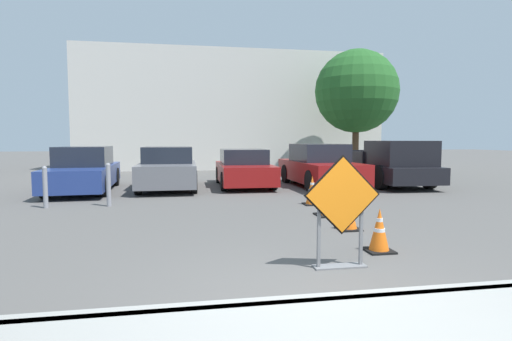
{
  "coord_description": "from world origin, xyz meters",
  "views": [
    {
      "loc": [
        -1.31,
        -3.59,
        1.66
      ],
      "look_at": [
        1.15,
        10.35,
        0.57
      ],
      "focal_mm": 28.0,
      "sensor_mm": 36.0,
      "label": 1
    }
  ],
  "objects": [
    {
      "name": "traffic_cone_third",
      "position": [
        1.75,
        4.63,
        0.31
      ],
      "size": [
        0.54,
        0.54,
        0.64
      ],
      "color": "black",
      "rests_on": "ground_plane"
    },
    {
      "name": "parked_car_second",
      "position": [
        -1.9,
        10.13,
        0.67
      ],
      "size": [
        1.88,
        4.04,
        1.42
      ],
      "rotation": [
        0.0,
        0.0,
        3.14
      ],
      "color": "slate",
      "rests_on": "ground_plane"
    },
    {
      "name": "ground_plane",
      "position": [
        0.0,
        10.0,
        0.0
      ],
      "size": [
        96.0,
        96.0,
        0.0
      ],
      "primitive_type": "plane",
      "color": "#565451"
    },
    {
      "name": "traffic_cone_second",
      "position": [
        1.64,
        3.27,
        0.3
      ],
      "size": [
        0.41,
        0.41,
        0.62
      ],
      "color": "black",
      "rests_on": "ground_plane"
    },
    {
      "name": "bollard_nearest",
      "position": [
        -3.21,
        6.77,
        0.57
      ],
      "size": [
        0.12,
        0.12,
        1.09
      ],
      "color": "gray",
      "rests_on": "ground_plane"
    },
    {
      "name": "traffic_cone_nearest",
      "position": [
        1.51,
        1.83,
        0.32
      ],
      "size": [
        0.4,
        0.4,
        0.65
      ],
      "color": "black",
      "rests_on": "ground_plane"
    },
    {
      "name": "parked_car_nearest",
      "position": [
        -4.54,
        10.01,
        0.66
      ],
      "size": [
        1.97,
        4.73,
        1.44
      ],
      "rotation": [
        0.0,
        0.0,
        3.19
      ],
      "color": "navy",
      "rests_on": "ground_plane"
    },
    {
      "name": "building_facade_backdrop",
      "position": [
        1.42,
        20.59,
        3.31
      ],
      "size": [
        17.04,
        5.0,
        6.62
      ],
      "color": "beige",
      "rests_on": "ground_plane"
    },
    {
      "name": "pickup_truck",
      "position": [
        6.01,
        9.92,
        0.74
      ],
      "size": [
        2.17,
        5.34,
        1.63
      ],
      "rotation": [
        0.0,
        0.0,
        3.09
      ],
      "color": "black",
      "rests_on": "ground_plane"
    },
    {
      "name": "bollard_second",
      "position": [
        -4.68,
        6.77,
        0.54
      ],
      "size": [
        0.12,
        0.12,
        1.03
      ],
      "color": "gray",
      "rests_on": "ground_plane"
    },
    {
      "name": "street_tree_behind_lot",
      "position": [
        7.02,
        15.13,
        4.03
      ],
      "size": [
        4.07,
        4.07,
        6.07
      ],
      "color": "#513823",
      "rests_on": "ground_plane"
    },
    {
      "name": "traffic_cone_fourth",
      "position": [
        1.86,
        6.12,
        0.36
      ],
      "size": [
        0.43,
        0.43,
        0.74
      ],
      "color": "black",
      "rests_on": "ground_plane"
    },
    {
      "name": "curb_lip",
      "position": [
        0.0,
        0.0,
        0.07
      ],
      "size": [
        28.67,
        0.2,
        0.14
      ],
      "color": "#999993",
      "rests_on": "ground_plane"
    },
    {
      "name": "parked_car_third",
      "position": [
        0.74,
        10.52,
        0.61
      ],
      "size": [
        1.88,
        4.09,
        1.32
      ],
      "rotation": [
        0.0,
        0.0,
        3.13
      ],
      "color": "maroon",
      "rests_on": "ground_plane"
    },
    {
      "name": "parked_car_fourth",
      "position": [
        3.38,
        9.97,
        0.7
      ],
      "size": [
        1.99,
        4.59,
        1.51
      ],
      "rotation": [
        0.0,
        0.0,
        3.17
      ],
      "color": "maroon",
      "rests_on": "ground_plane"
    },
    {
      "name": "road_closed_sign",
      "position": [
        0.65,
        1.2,
        0.82
      ],
      "size": [
        1.02,
        0.2,
        1.47
      ],
      "color": "black",
      "rests_on": "ground_plane"
    }
  ]
}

